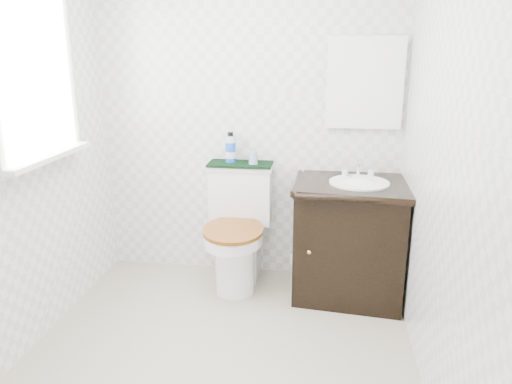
% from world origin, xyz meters
% --- Properties ---
extents(floor, '(2.40, 2.40, 0.00)m').
position_xyz_m(floor, '(0.00, 0.00, 0.00)').
color(floor, '#ADA58C').
rests_on(floor, ground).
extents(wall_back, '(2.40, 0.00, 2.40)m').
position_xyz_m(wall_back, '(0.00, 1.20, 1.20)').
color(wall_back, white).
rests_on(wall_back, ground).
extents(wall_front, '(2.40, 0.00, 2.40)m').
position_xyz_m(wall_front, '(0.00, -1.20, 1.20)').
color(wall_front, white).
rests_on(wall_front, ground).
extents(wall_left, '(0.00, 2.40, 2.40)m').
position_xyz_m(wall_left, '(-1.10, 0.00, 1.20)').
color(wall_left, white).
rests_on(wall_left, ground).
extents(wall_right, '(0.00, 2.40, 2.40)m').
position_xyz_m(wall_right, '(1.10, 0.00, 1.20)').
color(wall_right, white).
rests_on(wall_right, ground).
extents(window, '(0.02, 0.70, 0.90)m').
position_xyz_m(window, '(-1.07, 0.25, 1.55)').
color(window, white).
rests_on(window, wall_left).
extents(mirror, '(0.50, 0.02, 0.60)m').
position_xyz_m(mirror, '(0.81, 1.18, 1.45)').
color(mirror, silver).
rests_on(mirror, wall_back).
extents(toilet, '(0.47, 0.66, 0.87)m').
position_xyz_m(toilet, '(-0.05, 0.96, 0.38)').
color(toilet, white).
rests_on(toilet, floor).
extents(vanity, '(0.82, 0.72, 0.92)m').
position_xyz_m(vanity, '(0.76, 0.90, 0.43)').
color(vanity, black).
rests_on(vanity, floor).
extents(trash_bin, '(0.22, 0.19, 0.29)m').
position_xyz_m(trash_bin, '(0.45, 0.80, 0.15)').
color(trash_bin, white).
rests_on(trash_bin, floor).
extents(towel, '(0.46, 0.22, 0.02)m').
position_xyz_m(towel, '(-0.05, 1.09, 0.88)').
color(towel, black).
rests_on(towel, toilet).
extents(mouthwash_bottle, '(0.08, 0.08, 0.22)m').
position_xyz_m(mouthwash_bottle, '(-0.12, 1.12, 0.98)').
color(mouthwash_bottle, blue).
rests_on(mouthwash_bottle, towel).
extents(cup, '(0.07, 0.07, 0.08)m').
position_xyz_m(cup, '(0.05, 1.07, 0.93)').
color(cup, '#7D9ACD').
rests_on(cup, towel).
extents(soap_bar, '(0.07, 0.05, 0.02)m').
position_xyz_m(soap_bar, '(0.72, 1.02, 0.83)').
color(soap_bar, '#1A8179').
rests_on(soap_bar, vanity).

